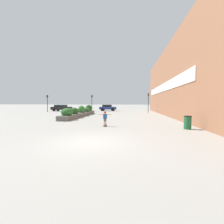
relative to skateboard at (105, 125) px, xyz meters
The scene contains 12 objects.
ground_plane 4.87m from the skateboard, 90.02° to the right, with size 300.00×300.00×0.00m, color #A3A099.
building_wall_right 13.13m from the skateboard, 52.69° to the left, with size 0.67×35.24×9.91m.
planter_box 9.73m from the skateboard, 120.29° to the left, with size 1.28×11.73×1.53m.
skateboard is the anchor object (origin of this frame).
skateboarder 0.70m from the skateboard, ahead, with size 1.04×0.19×1.11m.
trash_bin 6.10m from the skateboard, ahead, with size 0.52×0.52×0.95m.
car_leftmost 24.56m from the skateboard, 123.19° to the left, with size 4.34×2.07×1.43m.
car_center_left 22.88m from the skateboard, 97.88° to the left, with size 3.84×1.85×1.43m.
car_center_right 25.91m from the skateboard, 57.70° to the left, with size 4.77×2.05×1.56m.
traffic_light_left 17.95m from the skateboard, 107.83° to the left, with size 0.28×0.30×3.39m.
traffic_light_right 18.19m from the skateboard, 72.50° to the left, with size 0.28×0.30×3.65m.
traffic_light_far_left 22.90m from the skateboard, 130.79° to the left, with size 0.28×0.30×3.44m.
Camera 1 is at (1.96, -6.86, 1.89)m, focal length 24.00 mm.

